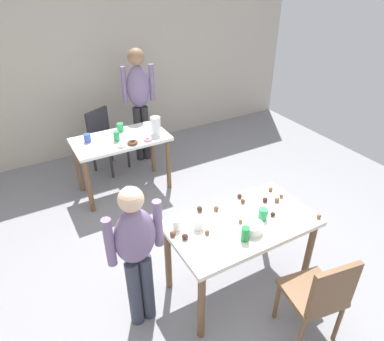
% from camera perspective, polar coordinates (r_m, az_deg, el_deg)
% --- Properties ---
extents(ground_plane, '(6.40, 6.40, 0.00)m').
position_cam_1_polar(ground_plane, '(3.59, 5.43, -16.28)').
color(ground_plane, gray).
extents(wall_back, '(6.40, 0.10, 2.60)m').
position_cam_1_polar(wall_back, '(5.50, -13.69, 16.40)').
color(wall_back, '#BCB2A3').
rests_on(wall_back, ground_plane).
extents(dining_table_near, '(1.24, 0.70, 0.75)m').
position_cam_1_polar(dining_table_near, '(3.06, 7.96, -9.77)').
color(dining_table_near, silver).
rests_on(dining_table_near, ground_plane).
extents(dining_table_far, '(1.15, 0.62, 0.75)m').
position_cam_1_polar(dining_table_far, '(4.45, -11.38, 3.81)').
color(dining_table_far, white).
rests_on(dining_table_far, ground_plane).
extents(chair_near_table, '(0.46, 0.46, 0.87)m').
position_cam_1_polar(chair_near_table, '(2.93, 19.98, -18.38)').
color(chair_near_table, brown).
rests_on(chair_near_table, ground_plane).
extents(chair_far_table, '(0.54, 0.54, 0.87)m').
position_cam_1_polar(chair_far_table, '(5.07, -13.98, 5.35)').
color(chair_far_table, '#2D2D33').
rests_on(chair_far_table, ground_plane).
extents(person_girl_near, '(0.45, 0.22, 1.34)m').
position_cam_1_polar(person_girl_near, '(2.70, -9.01, -12.52)').
color(person_girl_near, '#383D4C').
rests_on(person_girl_near, ground_plane).
extents(person_adult_far, '(0.45, 0.26, 1.64)m').
position_cam_1_polar(person_adult_far, '(5.04, -8.58, 11.89)').
color(person_adult_far, '#28282D').
rests_on(person_adult_far, ground_plane).
extents(mixing_bowl, '(0.17, 0.17, 0.08)m').
position_cam_1_polar(mixing_bowl, '(2.89, 9.77, -9.12)').
color(mixing_bowl, white).
rests_on(mixing_bowl, dining_table_near).
extents(soda_can, '(0.07, 0.07, 0.12)m').
position_cam_1_polar(soda_can, '(2.79, 8.63, -10.14)').
color(soda_can, '#198438').
rests_on(soda_can, dining_table_near).
extents(fork_near, '(0.17, 0.02, 0.01)m').
position_cam_1_polar(fork_near, '(2.97, 5.26, -8.33)').
color(fork_near, silver).
rests_on(fork_near, dining_table_near).
extents(cup_near_0, '(0.07, 0.07, 0.10)m').
position_cam_1_polar(cup_near_0, '(2.87, -2.51, -8.75)').
color(cup_near_0, white).
rests_on(cup_near_0, dining_table_near).
extents(cup_near_1, '(0.07, 0.07, 0.11)m').
position_cam_1_polar(cup_near_1, '(3.02, 11.42, -6.95)').
color(cup_near_1, green).
rests_on(cup_near_1, dining_table_near).
extents(cup_near_2, '(0.09, 0.09, 0.09)m').
position_cam_1_polar(cup_near_2, '(2.87, 1.10, -8.64)').
color(cup_near_2, white).
rests_on(cup_near_2, dining_table_near).
extents(cake_ball_0, '(0.04, 0.04, 0.04)m').
position_cam_1_polar(cake_ball_0, '(2.97, 7.96, -8.16)').
color(cake_ball_0, brown).
rests_on(cake_ball_0, dining_table_near).
extents(cake_ball_1, '(0.04, 0.04, 0.04)m').
position_cam_1_polar(cake_ball_1, '(3.10, 11.91, -6.55)').
color(cake_ball_1, brown).
rests_on(cake_ball_1, dining_table_near).
extents(cake_ball_2, '(0.05, 0.05, 0.05)m').
position_cam_1_polar(cake_ball_2, '(2.82, -3.15, -10.22)').
color(cake_ball_2, brown).
rests_on(cake_ball_2, dining_table_near).
extents(cake_ball_3, '(0.04, 0.04, 0.04)m').
position_cam_1_polar(cake_ball_3, '(3.25, 7.71, -4.13)').
color(cake_ball_3, '#3D2319').
rests_on(cake_ball_3, dining_table_near).
extents(cake_ball_4, '(0.04, 0.04, 0.04)m').
position_cam_1_polar(cake_ball_4, '(3.09, 12.98, -6.93)').
color(cake_ball_4, '#3D2319').
rests_on(cake_ball_4, dining_table_near).
extents(cake_ball_5, '(0.05, 0.05, 0.05)m').
position_cam_1_polar(cake_ball_5, '(3.06, 1.27, -6.27)').
color(cake_ball_5, '#3D2319').
rests_on(cake_ball_5, dining_table_near).
extents(cake_ball_6, '(0.04, 0.04, 0.04)m').
position_cam_1_polar(cake_ball_6, '(2.97, -2.90, -7.83)').
color(cake_ball_6, brown).
rests_on(cake_ball_6, dining_table_near).
extents(cake_ball_7, '(0.05, 0.05, 0.05)m').
position_cam_1_polar(cake_ball_7, '(3.26, 13.60, -4.66)').
color(cake_ball_7, brown).
rests_on(cake_ball_7, dining_table_near).
extents(cake_ball_8, '(0.05, 0.05, 0.05)m').
position_cam_1_polar(cake_ball_8, '(3.08, 3.96, -6.13)').
color(cake_ball_8, brown).
rests_on(cake_ball_8, dining_table_near).
extents(cake_ball_9, '(0.04, 0.04, 0.04)m').
position_cam_1_polar(cake_ball_9, '(3.33, 14.28, -4.02)').
color(cake_ball_9, brown).
rests_on(cake_ball_9, dining_table_near).
extents(cake_ball_10, '(0.04, 0.04, 0.04)m').
position_cam_1_polar(cake_ball_10, '(3.17, 19.87, -7.03)').
color(cake_ball_10, brown).
rests_on(cake_ball_10, dining_table_near).
extents(cake_ball_11, '(0.05, 0.05, 0.05)m').
position_cam_1_polar(cake_ball_11, '(3.24, 11.77, -4.67)').
color(cake_ball_11, '#3D2319').
rests_on(cake_ball_11, dining_table_near).
extents(cake_ball_12, '(0.04, 0.04, 0.04)m').
position_cam_1_polar(cake_ball_12, '(2.84, 2.47, -9.97)').
color(cake_ball_12, brown).
rests_on(cake_ball_12, dining_table_near).
extents(cake_ball_13, '(0.04, 0.04, 0.04)m').
position_cam_1_polar(cake_ball_13, '(3.39, 12.63, -2.97)').
color(cake_ball_13, brown).
rests_on(cake_ball_13, dining_table_near).
extents(cake_ball_14, '(0.04, 0.04, 0.04)m').
position_cam_1_polar(cake_ball_14, '(3.19, 8.26, -4.92)').
color(cake_ball_14, brown).
rests_on(cake_ball_14, dining_table_near).
extents(cake_ball_15, '(0.05, 0.05, 0.05)m').
position_cam_1_polar(cake_ball_15, '(2.79, -1.15, -10.68)').
color(cake_ball_15, '#3D2319').
rests_on(cake_ball_15, dining_table_near).
extents(pitcher_far, '(0.13, 0.13, 0.23)m').
position_cam_1_polar(pitcher_far, '(4.38, -5.92, 7.22)').
color(pitcher_far, white).
rests_on(pitcher_far, dining_table_far).
extents(cup_far_0, '(0.08, 0.08, 0.10)m').
position_cam_1_polar(cup_far_0, '(4.57, -11.57, 6.90)').
color(cup_far_0, green).
rests_on(cup_far_0, dining_table_far).
extents(cup_far_1, '(0.07, 0.07, 0.12)m').
position_cam_1_polar(cup_far_1, '(4.31, -12.14, 5.48)').
color(cup_far_1, green).
rests_on(cup_far_1, dining_table_far).
extents(cup_far_2, '(0.08, 0.08, 0.10)m').
position_cam_1_polar(cup_far_2, '(4.38, -16.62, 5.08)').
color(cup_far_2, '#3351B2').
rests_on(cup_far_2, dining_table_far).
extents(donut_far_0, '(0.13, 0.13, 0.04)m').
position_cam_1_polar(donut_far_0, '(4.21, -9.62, 4.48)').
color(donut_far_0, brown).
rests_on(donut_far_0, dining_table_far).
extents(donut_far_1, '(0.10, 0.10, 0.03)m').
position_cam_1_polar(donut_far_1, '(4.17, -11.42, 3.95)').
color(donut_far_1, white).
rests_on(donut_far_1, dining_table_far).
extents(donut_far_2, '(0.10, 0.10, 0.03)m').
position_cam_1_polar(donut_far_2, '(4.27, -7.22, 5.02)').
color(donut_far_2, pink).
rests_on(donut_far_2, dining_table_far).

